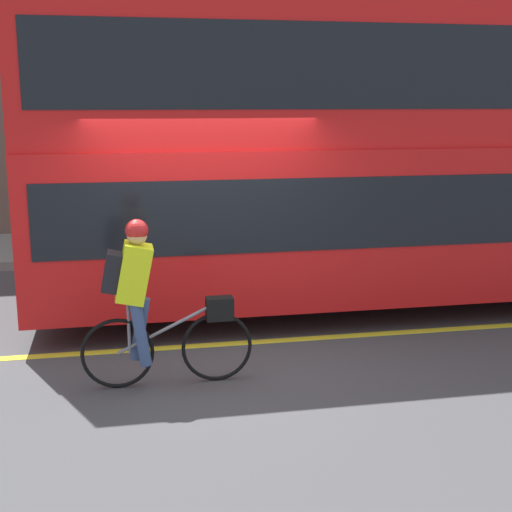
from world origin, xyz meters
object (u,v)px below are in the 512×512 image
at_px(bus, 387,147).
at_px(trash_bin, 147,218).
at_px(cyclist_on_bike, 148,298).
at_px(street_sign_post, 115,171).

xyz_separation_m(bus, trash_bin, (-2.93, 4.02, -1.50)).
distance_m(bus, cyclist_on_bike, 4.14).
distance_m(trash_bin, street_sign_post, 1.02).
relative_size(bus, trash_bin, 10.04).
bearing_deg(bus, street_sign_post, 130.81).
bearing_deg(street_sign_post, trash_bin, 0.69).
bearing_deg(trash_bin, street_sign_post, -179.31).
xyz_separation_m(cyclist_on_bike, trash_bin, (0.29, 6.32, -0.28)).
xyz_separation_m(trash_bin, street_sign_post, (-0.54, -0.01, 0.87)).
bearing_deg(bus, cyclist_on_bike, -144.48).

